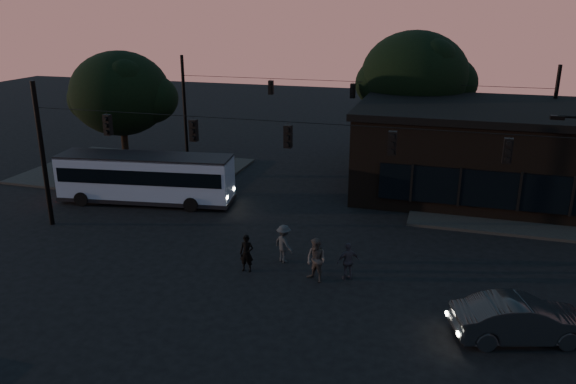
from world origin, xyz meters
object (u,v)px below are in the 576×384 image
(pedestrian_a, at_px, (247,253))
(pedestrian_d, at_px, (284,244))
(bus, at_px, (146,176))
(pedestrian_b, at_px, (316,260))
(building, at_px, (487,150))
(car, at_px, (521,320))
(pedestrian_c, at_px, (348,261))

(pedestrian_a, bearing_deg, pedestrian_d, 45.13)
(bus, relative_size, pedestrian_b, 5.49)
(building, distance_m, car, 16.69)
(car, relative_size, pedestrian_d, 2.65)
(building, relative_size, bus, 1.48)
(pedestrian_b, bearing_deg, car, 10.73)
(car, xyz_separation_m, pedestrian_b, (-7.76, 2.26, 0.18))
(pedestrian_a, bearing_deg, building, 52.60)
(building, bearing_deg, pedestrian_b, -116.37)
(bus, height_order, pedestrian_a, bus)
(building, bearing_deg, bus, -158.50)
(bus, height_order, pedestrian_b, bus)
(building, height_order, pedestrian_a, building)
(pedestrian_d, bearing_deg, pedestrian_b, 177.67)
(building, distance_m, pedestrian_b, 16.07)
(building, distance_m, bus, 20.38)
(pedestrian_d, bearing_deg, building, -89.29)
(building, bearing_deg, pedestrian_c, -112.92)
(pedestrian_a, xyz_separation_m, pedestrian_b, (3.09, -0.05, 0.11))
(bus, bearing_deg, pedestrian_a, -45.89)
(pedestrian_a, bearing_deg, pedestrian_c, 4.16)
(car, height_order, pedestrian_c, pedestrian_c)
(bus, relative_size, pedestrian_a, 6.20)
(pedestrian_b, distance_m, pedestrian_c, 1.36)
(bus, distance_m, pedestrian_b, 13.69)
(building, xyz_separation_m, pedestrian_a, (-10.18, -14.27, -1.87))
(pedestrian_c, bearing_deg, car, 125.83)
(bus, height_order, pedestrian_d, bus)
(building, bearing_deg, pedestrian_a, -125.52)
(pedestrian_a, bearing_deg, pedestrian_b, -2.73)
(building, xyz_separation_m, car, (0.67, -16.57, -1.94))
(pedestrian_a, height_order, pedestrian_d, pedestrian_d)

